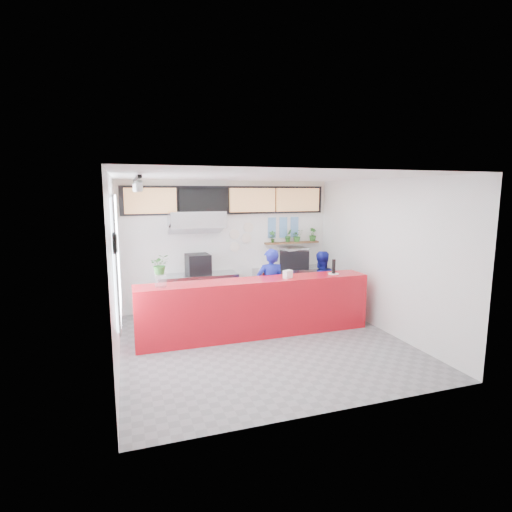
{
  "coord_description": "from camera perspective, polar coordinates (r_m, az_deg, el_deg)",
  "views": [
    {
      "loc": [
        -2.33,
        -6.61,
        2.74
      ],
      "look_at": [
        0.1,
        0.7,
        1.5
      ],
      "focal_mm": 28.0,
      "sensor_mm": 36.0,
      "label": 1
    }
  ],
  "objects": [
    {
      "name": "menu_board_mid_left",
      "position": [
        9.15,
        -7.51,
        7.88
      ],
      "size": [
        1.1,
        0.1,
        0.55
      ],
      "primitive_type": "cube",
      "color": "black",
      "rests_on": "wall_back"
    },
    {
      "name": "dec_plate_b",
      "position": [
        9.55,
        -1.36,
        2.59
      ],
      "size": [
        0.24,
        0.03,
        0.24
      ],
      "primitive_type": "cylinder",
      "rotation": [
        1.57,
        0.0,
        0.0
      ],
      "color": "silver",
      "rests_on": "wall_back"
    },
    {
      "name": "photo_frame_f",
      "position": [
        9.99,
        5.5,
        3.41
      ],
      "size": [
        0.2,
        0.02,
        0.25
      ],
      "primitive_type": "cube",
      "color": "#598CBF",
      "rests_on": "wall_back"
    },
    {
      "name": "espresso_machine",
      "position": [
        9.77,
        5.47,
        -0.42
      ],
      "size": [
        0.84,
        0.73,
        0.45
      ],
      "primitive_type": "cube",
      "rotation": [
        0.0,
        0.0,
        -0.39
      ],
      "color": "black",
      "rests_on": "right_bench"
    },
    {
      "name": "glass_vase",
      "position": [
        7.14,
        -13.46,
        -3.35
      ],
      "size": [
        0.23,
        0.23,
        0.25
      ],
      "primitive_type": "cylinder",
      "rotation": [
        0.0,
        0.0,
        -0.12
      ],
      "color": "silver",
      "rests_on": "service_counter"
    },
    {
      "name": "photo_frame_d",
      "position": [
        9.76,
        2.28,
        3.32
      ],
      "size": [
        0.2,
        0.02,
        0.25
      ],
      "primitive_type": "cube",
      "color": "#598CBF",
      "rests_on": "wall_back"
    },
    {
      "name": "hood_lip",
      "position": [
        8.92,
        -8.47,
        3.97
      ],
      "size": [
        1.2,
        0.69,
        0.31
      ],
      "primitive_type": "cube",
      "rotation": [
        -0.35,
        0.0,
        0.0
      ],
      "color": "#B2B5BA",
      "rests_on": "ceiling"
    },
    {
      "name": "floor",
      "position": [
        7.52,
        0.98,
        -12.22
      ],
      "size": [
        5.0,
        5.0,
        0.0
      ],
      "primitive_type": "plane",
      "color": "slate",
      "rests_on": "ground"
    },
    {
      "name": "staff_center",
      "position": [
        8.27,
        2.07,
        -4.43
      ],
      "size": [
        0.62,
        0.44,
        1.6
      ],
      "primitive_type": "imported",
      "rotation": [
        0.0,
        0.0,
        3.05
      ],
      "color": "navy",
      "rests_on": "ground"
    },
    {
      "name": "herb_c",
      "position": [
        9.94,
        5.92,
        2.91
      ],
      "size": [
        0.28,
        0.24,
        0.3
      ],
      "primitive_type": "imported",
      "rotation": [
        0.0,
        0.0,
        -0.05
      ],
      "color": "#2A6021",
      "rests_on": "herb_shelf"
    },
    {
      "name": "napkin_holder",
      "position": [
        7.69,
        4.56,
        -2.62
      ],
      "size": [
        0.2,
        0.17,
        0.15
      ],
      "primitive_type": "cube",
      "rotation": [
        0.0,
        0.0,
        0.43
      ],
      "color": "silver",
      "rests_on": "service_counter"
    },
    {
      "name": "wall_left",
      "position": [
        6.72,
        -19.53,
        -2.01
      ],
      "size": [
        0.0,
        5.0,
        5.0
      ],
      "primitive_type": "plane",
      "rotation": [
        1.57,
        0.0,
        1.57
      ],
      "color": "white",
      "rests_on": "ground"
    },
    {
      "name": "wall_back",
      "position": [
        9.48,
        -4.01,
        1.61
      ],
      "size": [
        5.0,
        0.0,
        5.0
      ],
      "primitive_type": "plane",
      "rotation": [
        1.57,
        0.0,
        0.0
      ],
      "color": "white",
      "rests_on": "ground"
    },
    {
      "name": "dec_plate_c",
      "position": [
        9.5,
        -3.09,
        1.32
      ],
      "size": [
        0.24,
        0.03,
        0.24
      ],
      "primitive_type": "cylinder",
      "rotation": [
        1.57,
        0.0,
        0.0
      ],
      "color": "silver",
      "rests_on": "wall_back"
    },
    {
      "name": "herb_a",
      "position": [
        9.69,
        2.36,
        2.77
      ],
      "size": [
        0.18,
        0.15,
        0.29
      ],
      "primitive_type": "imported",
      "rotation": [
        0.0,
        0.0,
        -0.35
      ],
      "color": "#2A6021",
      "rests_on": "herb_shelf"
    },
    {
      "name": "track_rail",
      "position": [
        6.61,
        -16.68,
        10.51
      ],
      "size": [
        0.05,
        2.4,
        0.04
      ],
      "primitive_type": "cube",
      "color": "black",
      "rests_on": "ceiling"
    },
    {
      "name": "service_counter",
      "position": [
        7.7,
        -0.0,
        -7.37
      ],
      "size": [
        4.5,
        0.6,
        1.1
      ],
      "primitive_type": "cube",
      "color": "red",
      "rests_on": "ground"
    },
    {
      "name": "wall_right",
      "position": [
        8.28,
        17.57,
        0.1
      ],
      "size": [
        0.0,
        5.0,
        5.0
      ],
      "primitive_type": "plane",
      "rotation": [
        1.57,
        0.0,
        -1.57
      ],
      "color": "white",
      "rests_on": "ground"
    },
    {
      "name": "photo_frame_b",
      "position": [
        9.85,
        3.92,
        4.81
      ],
      "size": [
        0.2,
        0.02,
        0.25
      ],
      "primitive_type": "cube",
      "color": "#598CBF",
      "rests_on": "wall_back"
    },
    {
      "name": "photo_frame_c",
      "position": [
        9.97,
        5.52,
        4.84
      ],
      "size": [
        0.2,
        0.02,
        0.25
      ],
      "primitive_type": "cube",
      "color": "#598CBF",
      "rests_on": "wall_back"
    },
    {
      "name": "basil_vase",
      "position": [
        7.09,
        -13.54,
        -1.18
      ],
      "size": [
        0.33,
        0.29,
        0.36
      ],
      "primitive_type": "imported",
      "rotation": [
        0.0,
        0.0,
        0.01
      ],
      "color": "#2A6021",
      "rests_on": "glass_vase"
    },
    {
      "name": "soffit",
      "position": [
        9.36,
        -4.02,
        7.96
      ],
      "size": [
        4.8,
        0.04,
        0.65
      ],
      "primitive_type": "cube",
      "color": "black",
      "rests_on": "wall_back"
    },
    {
      "name": "cream_band",
      "position": [
        9.39,
        -4.07,
        8.27
      ],
      "size": [
        5.0,
        0.02,
        0.8
      ],
      "primitive_type": "cube",
      "color": "beige",
      "rests_on": "wall_back"
    },
    {
      "name": "herb_shelf",
      "position": [
        9.9,
        5.14,
        1.91
      ],
      "size": [
        1.4,
        0.18,
        0.04
      ],
      "primitive_type": "cube",
      "color": "brown",
      "rests_on": "wall_back"
    },
    {
      "name": "ceiling",
      "position": [
        7.01,
        1.05,
        11.28
      ],
      "size": [
        5.0,
        5.0,
        0.0
      ],
      "primitive_type": "plane",
      "rotation": [
        3.14,
        0.0,
        0.0
      ],
      "color": "silver"
    },
    {
      "name": "dec_plate_d",
      "position": [
        9.54,
        -1.08,
        4.09
      ],
      "size": [
        0.24,
        0.03,
        0.24
      ],
      "primitive_type": "cylinder",
      "rotation": [
        1.57,
        0.0,
        0.0
      ],
      "color": "silver",
      "rests_on": "wall_back"
    },
    {
      "name": "pepper_mill",
      "position": [
        8.17,
        11.04,
        -1.47
      ],
      "size": [
        0.08,
        0.08,
        0.29
      ],
      "primitive_type": "cylinder",
      "rotation": [
        0.0,
        0.0,
        0.12
      ],
      "color": "black",
      "rests_on": "white_plate"
    },
    {
      "name": "menu_board_mid_right",
      "position": [
        9.44,
        -0.52,
        7.99
      ],
      "size": [
        1.1,
        0.1,
        0.55
      ],
      "primitive_type": "cube",
      "color": "tan",
      "rests_on": "wall_back"
    },
    {
      "name": "right_bench",
      "position": [
        9.87,
        4.98,
        -4.3
      ],
      "size": [
        1.8,
        0.6,
        0.9
      ],
      "primitive_type": "cube",
      "color": "#B2B5BA",
      "rests_on": "ground"
    },
    {
      "name": "window_frame",
      "position": [
        6.98,
        -19.17,
        0.08
      ],
      "size": [
        0.03,
        2.3,
        2.0
      ],
      "primitive_type": "cube",
      "color": "#B2B5BA",
      "rests_on": "wall_left"
    },
    {
      "name": "photo_frame_e",
      "position": [
        9.87,
        3.91,
        3.37
      ],
      "size": [
        0.2,
        0.02,
        0.25
      ],
      "primitive_type": "cube",
      "color": "#598CBF",
      "rests_on": "wall_back"
    },
    {
      "name": "menu_board_far_right",
      "position": [
        9.86,
        5.97,
        7.99
      ],
      "size": [
        1.1,
        0.1,
        0.55
      ],
      "primitive_type": "cube",
      "color": "tan",
      "rests_on": "wall_back"
    },
    {
      "name": "menu_board_far_left",
      "position": [
        9.01,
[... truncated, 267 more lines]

